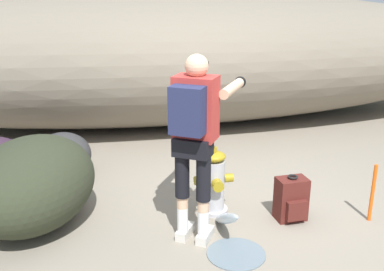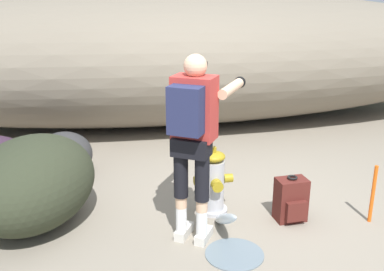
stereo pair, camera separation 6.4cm
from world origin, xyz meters
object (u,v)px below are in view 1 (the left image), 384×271
Objects in this scene: boulder_large at (33,184)px; boulder_outlier at (63,155)px; utility_worker at (195,126)px; spare_backpack at (291,199)px; fire_hydrant at (214,183)px; survey_stake at (373,193)px.

boulder_outlier is (0.19, 1.19, -0.17)m from boulder_large.
utility_worker is 3.64× the size of spare_backpack.
boulder_large is at bearing 177.27° from fire_hydrant.
survey_stake reaches higher than boulder_outlier.
spare_backpack is 0.68× the size of boulder_outlier.
fire_hydrant is 0.79m from spare_backpack.
utility_worker reaches higher than survey_stake.
boulder_large is 2.40× the size of survey_stake.
fire_hydrant is 1.04× the size of boulder_outlier.
boulder_large reaches higher than fire_hydrant.
utility_worker is at bearing -84.75° from spare_backpack.
utility_worker is 2.85× the size of survey_stake.
spare_backpack is at bearing 166.39° from survey_stake.
boulder_outlier is 1.15× the size of survey_stake.
boulder_outlier is at bearing 141.05° from fire_hydrant.
spare_backpack is at bearing -49.41° from utility_worker.
boulder_outlier is (-1.29, 1.74, -0.81)m from utility_worker.
utility_worker reaches higher than boulder_large.
utility_worker is 2.49× the size of boulder_outlier.
boulder_large reaches higher than survey_stake.
spare_backpack is at bearing -34.58° from boulder_outlier.
utility_worker is 1.19× the size of boulder_large.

